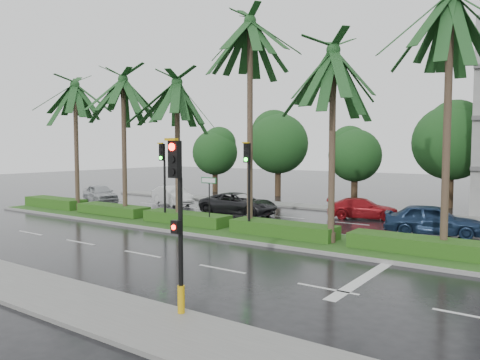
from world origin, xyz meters
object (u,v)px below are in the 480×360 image
Objects in this scene: car_red at (363,208)px; car_blue at (432,220)px; street_sign at (209,190)px; car_white at (172,195)px; car_silver at (100,194)px; signal_near at (178,219)px; signal_median_left at (163,171)px; car_darkgrey at (239,204)px.

car_red is 5.71m from car_blue.
street_sign is 11.78m from car_white.
signal_near is at bearing -105.39° from car_silver.
car_blue reaches higher than car_silver.
car_white is (-16.27, 17.00, -1.82)m from signal_near.
car_blue reaches higher than car_white.
car_blue is at bearing 29.71° from street_sign.
signal_median_left reaches higher than signal_near.
signal_near reaches higher than car_darkgrey.
signal_median_left is (-10.00, 9.69, 0.49)m from signal_near.
street_sign reaches higher than car_darkgrey.
street_sign is 0.62× the size of car_red.
signal_median_left is at bearing 119.01° from car_red.
signal_near is 18.77m from car_red.
car_blue is (2.50, 15.29, -1.74)m from signal_near.
signal_median_left is 12.88m from car_silver.
car_silver reaches higher than car_red.
street_sign reaches higher than car_white.
signal_near reaches higher than car_white.
signal_near is 26.22m from car_silver.
car_red is at bearing -60.01° from car_silver.
street_sign is at bearing -108.13° from car_white.
car_red is (7.01, 2.96, -0.09)m from car_darkgrey.
car_white is at bearing 133.75° from signal_near.
signal_near is 1.04× the size of car_red.
car_silver reaches higher than car_white.
car_white is 0.82× the size of car_darkgrey.
signal_near reaches higher than car_red.
street_sign is at bearing 107.16° from car_blue.
car_blue reaches higher than car_red.
car_blue reaches higher than car_darkgrey.
car_darkgrey is at bearing 120.56° from signal_near.
car_white reaches higher than car_red.
street_sign is 0.63× the size of car_silver.
signal_near reaches higher than car_blue.
car_red is at bearing 42.72° from car_blue.
car_white is 0.99× the size of car_red.
car_white is (-9.27, 7.13, -1.44)m from street_sign.
signal_near is 0.87× the size of car_darkgrey.
street_sign is at bearing -164.10° from car_darkgrey.
car_silver is (-14.65, 4.80, -1.42)m from street_sign.
car_blue is at bearing -69.80° from car_silver.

